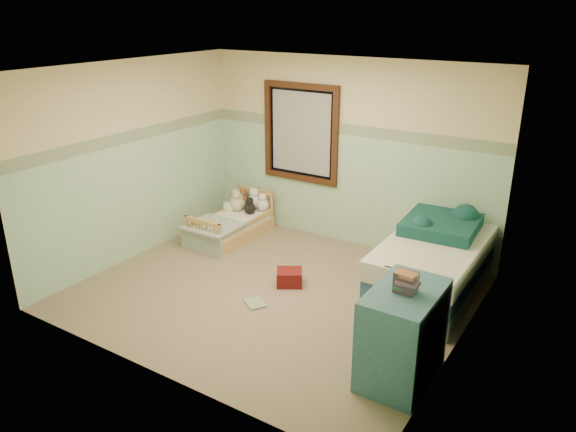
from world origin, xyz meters
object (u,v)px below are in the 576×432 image
Objects in this scene: plush_floor_tan at (198,238)px; twin_bed_frame at (432,284)px; red_pillow at (289,277)px; floor_book at (255,303)px; plush_floor_cream at (229,220)px; dresser at (403,335)px; toddler_bed_frame at (231,231)px.

twin_bed_frame is (3.11, 0.45, -0.02)m from plush_floor_tan.
twin_bed_frame is 6.38× the size of red_pillow.
floor_book is at bearing -28.57° from plush_floor_tan.
plush_floor_cream is at bearing 174.46° from twin_bed_frame.
dresser is at bearing 22.21° from floor_book.
floor_book is at bearing -44.52° from toddler_bed_frame.
dresser reaches higher than toddler_bed_frame.
plush_floor_tan is at bearing 171.15° from red_pillow.
dresser is at bearing -29.57° from plush_floor_cream.
toddler_bed_frame is 1.97m from floor_book.
red_pillow is (-1.75, 0.94, -0.34)m from dresser.
toddler_bed_frame is 4.32× the size of red_pillow.
toddler_bed_frame is at bearing 168.42° from floor_book.
plush_floor_cream is 1.97m from red_pillow.
plush_floor_cream is 1.10× the size of floor_book.
twin_bed_frame is at bearing 25.48° from red_pillow.
plush_floor_cream is at bearing 94.68° from plush_floor_tan.
floor_book is (1.40, -1.38, -0.07)m from toddler_bed_frame.
toddler_bed_frame is 2.96m from twin_bed_frame.
red_pillow is (1.63, -0.25, -0.04)m from plush_floor_tan.
plush_floor_cream is 0.32× the size of dresser.
plush_floor_tan reaches higher than red_pillow.
dresser is (3.38, -1.19, 0.30)m from plush_floor_tan.
plush_floor_cream is 3.97m from dresser.
plush_floor_tan is at bearing -175.64° from floor_book.
red_pillow is (-1.48, -0.71, -0.02)m from twin_bed_frame.
dresser is at bearing -19.42° from plush_floor_tan.
plush_floor_tan is at bearing -171.69° from twin_bed_frame.
twin_bed_frame is at bearing 99.32° from dresser.
toddler_bed_frame is 4.59× the size of plush_floor_cream.
plush_floor_tan is at bearing -105.62° from toddler_bed_frame.
plush_floor_cream is 0.76m from plush_floor_tan.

